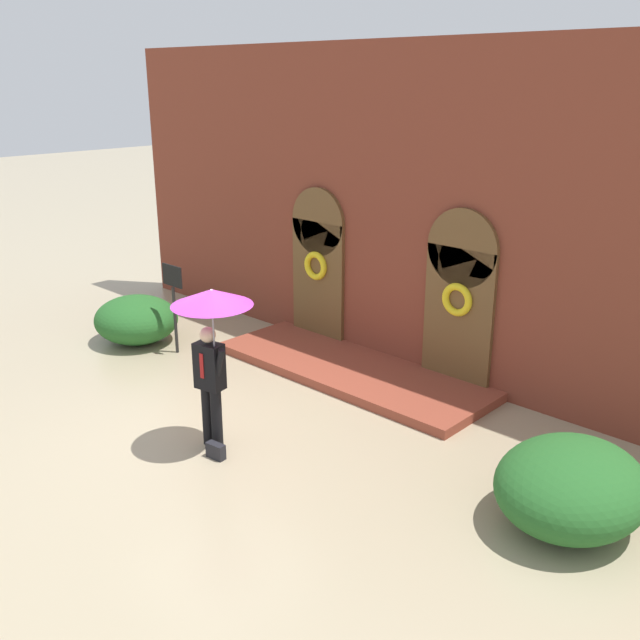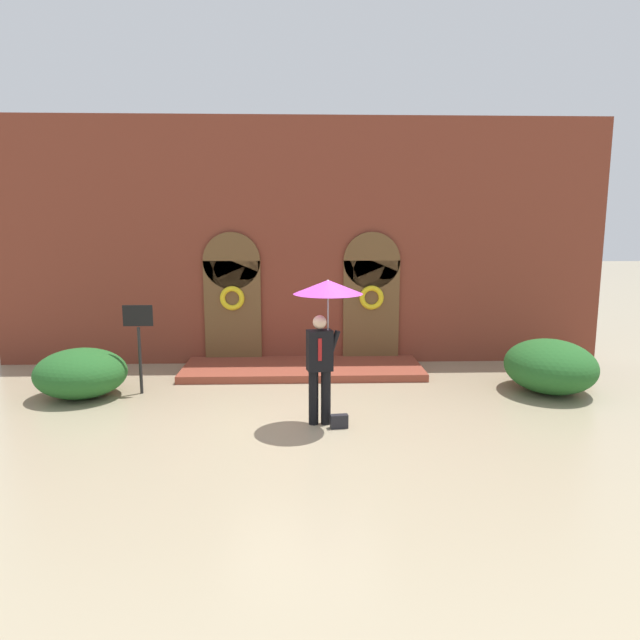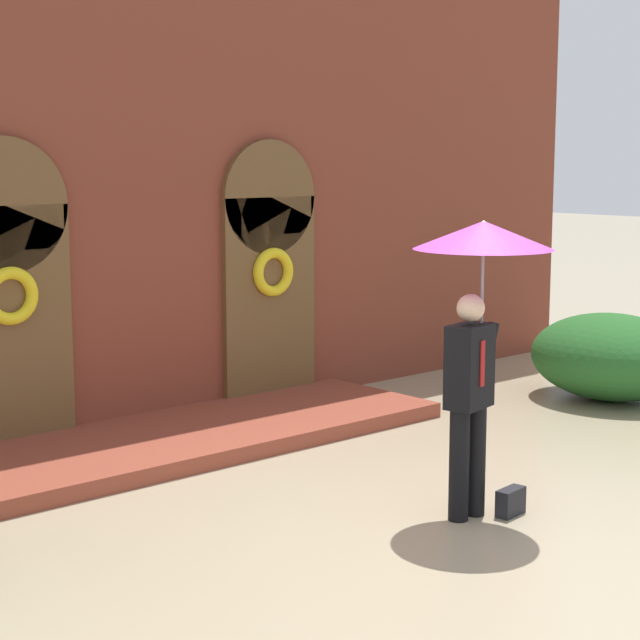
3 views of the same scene
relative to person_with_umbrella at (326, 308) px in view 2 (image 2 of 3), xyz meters
name	(u,v)px [view 2 (image 2 of 3)]	position (x,y,z in m)	size (l,w,h in m)	color
ground_plane	(303,419)	(-0.36, 0.23, -1.91)	(80.00, 80.00, 0.00)	tan
building_facade	(302,248)	(-0.36, 4.39, 0.77)	(14.00, 2.30, 5.60)	brown
person_with_umbrella	(326,308)	(0.00, 0.00, 0.00)	(1.10, 1.10, 2.36)	black
handbag	(339,421)	(0.21, -0.20, -1.80)	(0.28, 0.12, 0.22)	black
sign_post	(139,334)	(-3.47, 1.81, -0.75)	(0.56, 0.06, 1.72)	black
shrub_left	(81,373)	(-4.54, 1.63, -1.45)	(1.69, 1.59, 0.92)	#235B23
shrub_right	(550,366)	(4.43, 1.67, -1.40)	(1.69, 1.95, 1.02)	#235B23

